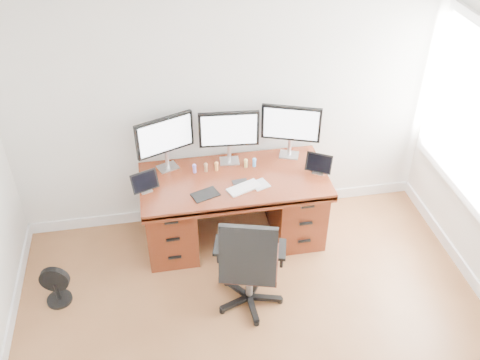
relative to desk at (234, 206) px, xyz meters
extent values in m
cube|color=white|center=(0.00, 0.42, 0.95)|extent=(4.00, 0.10, 2.70)
cube|color=white|center=(1.97, -0.33, 1.00)|extent=(0.04, 1.30, 1.50)
cube|color=white|center=(1.95, -0.33, 1.00)|extent=(0.01, 1.15, 1.35)
cube|color=#582211|center=(0.00, -0.03, 0.32)|extent=(1.70, 0.80, 0.05)
cube|color=#582211|center=(-0.60, 0.00, -0.05)|extent=(0.45, 0.70, 0.70)
cube|color=#582211|center=(0.60, 0.00, -0.05)|extent=(0.45, 0.70, 0.70)
cube|color=#44190C|center=(0.00, 0.27, 0.10)|extent=(0.74, 0.03, 0.40)
cylinder|color=black|center=(-0.01, -0.82, -0.36)|extent=(0.66, 0.66, 0.08)
cylinder|color=silver|center=(-0.01, -0.82, -0.13)|extent=(0.06, 0.06, 0.38)
cube|color=#411E13|center=(-0.01, -0.82, 0.06)|extent=(0.56, 0.55, 0.07)
cube|color=black|center=(-0.06, -1.02, 0.35)|extent=(0.44, 0.17, 0.53)
cube|color=black|center=(-0.26, -0.75, 0.23)|extent=(0.12, 0.24, 0.03)
cube|color=black|center=(0.24, -0.89, 0.23)|extent=(0.12, 0.24, 0.03)
cylinder|color=black|center=(-1.63, -0.53, -0.39)|extent=(0.22, 0.22, 0.03)
cylinder|color=black|center=(-1.63, -0.53, -0.28)|extent=(0.04, 0.04, 0.18)
cylinder|color=black|center=(-1.63, -0.53, -0.16)|extent=(0.26, 0.10, 0.25)
cube|color=silver|center=(-0.58, 0.24, 0.35)|extent=(0.22, 0.20, 0.01)
cylinder|color=silver|center=(-0.58, 0.24, 0.44)|extent=(0.04, 0.04, 0.18)
cube|color=black|center=(-0.58, 0.24, 0.70)|extent=(0.52, 0.24, 0.35)
cube|color=white|center=(-0.57, 0.22, 0.70)|extent=(0.47, 0.19, 0.30)
cube|color=silver|center=(0.00, 0.24, 0.35)|extent=(0.19, 0.15, 0.01)
cylinder|color=silver|center=(0.00, 0.24, 0.44)|extent=(0.04, 0.04, 0.18)
cube|color=black|center=(0.00, 0.24, 0.70)|extent=(0.55, 0.08, 0.35)
cube|color=white|center=(0.00, 0.22, 0.70)|extent=(0.50, 0.04, 0.30)
cube|color=silver|center=(0.58, 0.24, 0.35)|extent=(0.22, 0.19, 0.01)
cylinder|color=silver|center=(0.58, 0.24, 0.44)|extent=(0.04, 0.04, 0.18)
cube|color=black|center=(0.58, 0.24, 0.70)|extent=(0.53, 0.22, 0.35)
cube|color=white|center=(0.57, 0.22, 0.70)|extent=(0.47, 0.18, 0.30)
cube|color=silver|center=(-0.79, -0.08, 0.35)|extent=(0.12, 0.11, 0.01)
cube|color=black|center=(-0.79, -0.08, 0.45)|extent=(0.25, 0.15, 0.17)
cube|color=silver|center=(0.77, -0.08, 0.35)|extent=(0.13, 0.12, 0.01)
cube|color=black|center=(0.77, -0.08, 0.45)|extent=(0.24, 0.18, 0.17)
cube|color=white|center=(0.06, -0.20, 0.36)|extent=(0.32, 0.23, 0.01)
cube|color=silver|center=(0.21, -0.17, 0.35)|extent=(0.18, 0.18, 0.01)
cube|color=black|center=(-0.29, -0.23, 0.35)|extent=(0.27, 0.22, 0.01)
cube|color=black|center=(0.04, -0.10, 0.35)|extent=(0.14, 0.08, 0.01)
cylinder|color=#866DCC|center=(-0.34, 0.12, 0.38)|extent=(0.03, 0.03, 0.06)
sphere|color=#866DCC|center=(-0.34, 0.12, 0.42)|extent=(0.04, 0.04, 0.04)
cylinder|color=#8B623F|center=(-0.24, 0.12, 0.38)|extent=(0.03, 0.03, 0.06)
sphere|color=#8B623F|center=(-0.24, 0.12, 0.42)|extent=(0.04, 0.04, 0.04)
cylinder|color=#F99944|center=(-0.14, 0.12, 0.38)|extent=(0.03, 0.03, 0.06)
sphere|color=#F99944|center=(-0.14, 0.12, 0.42)|extent=(0.04, 0.04, 0.04)
cylinder|color=#E0C065|center=(0.14, 0.12, 0.38)|extent=(0.03, 0.03, 0.06)
sphere|color=#E0C065|center=(0.14, 0.12, 0.42)|extent=(0.04, 0.04, 0.04)
cylinder|color=#5BA1EF|center=(0.22, 0.12, 0.38)|extent=(0.03, 0.03, 0.06)
sphere|color=#5BA1EF|center=(0.22, 0.12, 0.42)|extent=(0.04, 0.04, 0.04)
camera|label=1|loc=(-0.63, -3.85, 3.23)|focal=40.00mm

